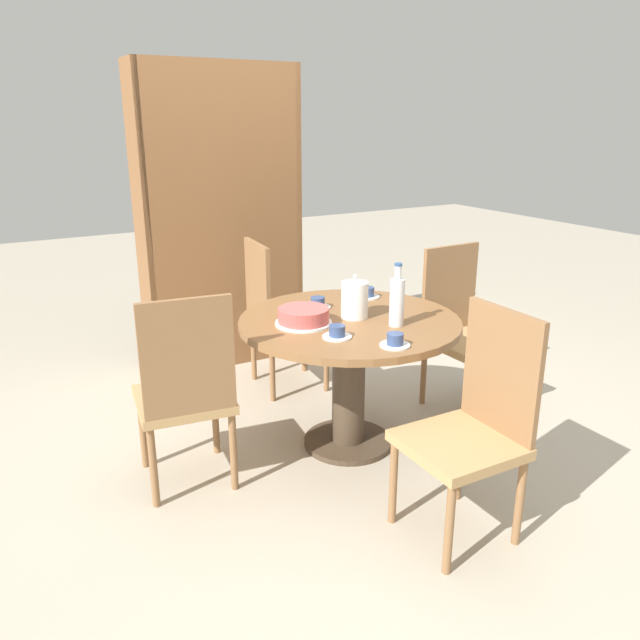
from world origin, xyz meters
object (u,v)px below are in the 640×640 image
object	(u,v)px
chair_d	(473,424)
cake_main	(304,316)
chair_b	(278,315)
cup_a	(368,293)
bookshelf	(222,230)
water_bottle	(397,300)
coffee_pot	(355,298)
cup_b	(318,304)
chair_a	(462,327)
cup_d	(337,333)
chair_c	(185,391)
cup_c	(395,341)

from	to	relation	value
chair_d	cake_main	xyz separation A→B (m)	(-0.29, 0.88, 0.25)
chair_b	cup_a	bearing A→B (deg)	-148.33
bookshelf	water_bottle	bearing A→B (deg)	97.88
coffee_pot	chair_d	bearing A→B (deg)	-88.77
chair_b	cake_main	size ratio (longest dim) A/B	3.44
water_bottle	cup_b	bearing A→B (deg)	112.61
chair_b	bookshelf	bearing A→B (deg)	16.20
cup_a	water_bottle	bearing A→B (deg)	-108.27
chair_a	cup_d	world-z (taller)	chair_a
chair_a	chair_c	xyz separation A→B (m)	(-1.69, -0.04, 0.00)
cup_a	cake_main	bearing A→B (deg)	-156.23
chair_b	cake_main	world-z (taller)	chair_b
water_bottle	chair_c	bearing A→B (deg)	166.04
chair_c	cup_a	world-z (taller)	chair_c
cup_d	chair_c	bearing A→B (deg)	158.79
chair_b	coffee_pot	distance (m)	0.90
chair_b	cake_main	distance (m)	0.89
chair_a	bookshelf	size ratio (longest dim) A/B	0.48
bookshelf	cake_main	bearing A→B (deg)	83.95
water_bottle	cup_a	bearing A→B (deg)	71.73
coffee_pot	cup_b	distance (m)	0.26
chair_c	water_bottle	distance (m)	1.07
coffee_pot	cup_b	size ratio (longest dim) A/B	1.64
chair_a	cup_a	bearing A→B (deg)	160.18
chair_b	cup_b	world-z (taller)	chair_b
chair_d	cup_c	distance (m)	0.49
chair_c	cake_main	world-z (taller)	chair_c
chair_c	cup_d	size ratio (longest dim) A/B	7.02
water_bottle	cup_d	bearing A→B (deg)	-178.96
chair_a	chair_c	world-z (taller)	same
cup_b	chair_c	bearing A→B (deg)	-166.34
coffee_pot	cup_d	world-z (taller)	coffee_pot
chair_b	water_bottle	world-z (taller)	water_bottle
bookshelf	cake_main	xyz separation A→B (m)	(-0.15, -1.41, -0.19)
chair_c	coffee_pot	distance (m)	0.93
chair_c	cup_c	world-z (taller)	chair_c
cup_d	cup_c	bearing A→B (deg)	-53.87
cup_a	cup_c	distance (m)	0.78
bookshelf	cup_a	xyz separation A→B (m)	(0.38, -1.17, -0.21)
chair_a	coffee_pot	distance (m)	0.87
chair_d	cup_b	xyz separation A→B (m)	(-0.10, 1.08, 0.24)
chair_b	cup_d	size ratio (longest dim) A/B	7.02
chair_a	cup_a	distance (m)	0.63
chair_c	water_bottle	size ratio (longest dim) A/B	3.11
water_bottle	cup_c	distance (m)	0.30
chair_d	water_bottle	xyz separation A→B (m)	(0.09, 0.64, 0.34)
chair_c	cup_d	distance (m)	0.73
bookshelf	cup_d	world-z (taller)	bookshelf
cup_a	chair_d	bearing A→B (deg)	-102.23
bookshelf	coffee_pot	xyz separation A→B (m)	(0.12, -1.44, -0.13)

